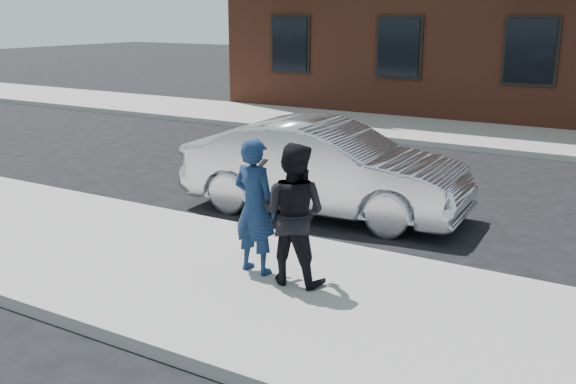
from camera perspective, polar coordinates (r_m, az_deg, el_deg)
The scene contains 8 objects.
ground at distance 8.21m, azimuth -1.76°, elevation -8.20°, with size 100.00×100.00×0.00m, color black.
near_sidewalk at distance 7.99m, azimuth -2.75°, elevation -8.30°, with size 50.00×3.50×0.15m, color gray.
near_curb at distance 9.43m, azimuth 3.39°, elevation -4.59°, with size 50.00×0.10×0.15m, color #999691.
far_sidewalk at distance 18.32m, azimuth 17.82°, elevation 4.37°, with size 50.00×3.50×0.15m, color gray.
far_curb at distance 16.60m, azimuth 16.31°, elevation 3.44°, with size 50.00×0.10×0.15m, color #999691.
silver_sedan at distance 10.98m, azimuth 3.12°, elevation 2.01°, with size 1.62×4.66×1.53m, color silver.
man_hoodie at distance 8.07m, azimuth -2.81°, elevation -1.21°, with size 0.64×0.52×1.66m.
man_peacoat at distance 7.75m, azimuth 0.45°, elevation -1.86°, with size 0.88×0.72×1.67m.
Camera 1 is at (4.13, -6.32, 3.24)m, focal length 42.00 mm.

